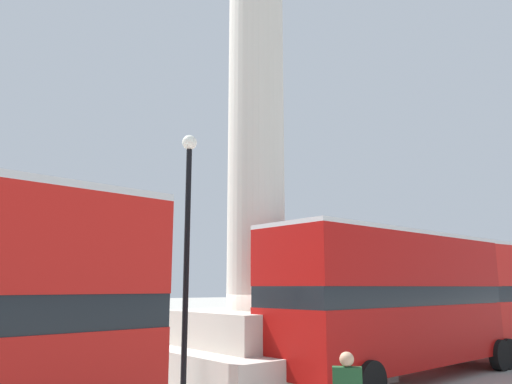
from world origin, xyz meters
TOP-DOWN VIEW (x-y plane):
  - ground_plane at (0.00, 0.00)m, footprint 200.00×200.00m
  - monument_column at (0.00, 0.00)m, footprint 5.94×5.94m
  - bus_b at (3.61, -2.79)m, footprint 10.34×3.15m
  - street_lamp at (-3.48, -1.52)m, footprint 0.38×0.38m

SIDE VIEW (x-z plane):
  - ground_plane at x=0.00m, z-range 0.00..0.00m
  - bus_b at x=3.61m, z-range 0.23..4.60m
  - street_lamp at x=-3.48m, z-range 0.15..6.72m
  - monument_column at x=0.00m, z-range -3.86..16.79m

